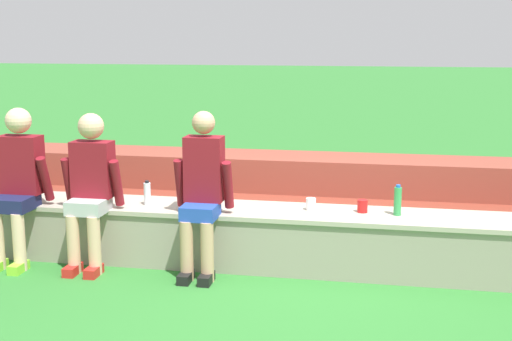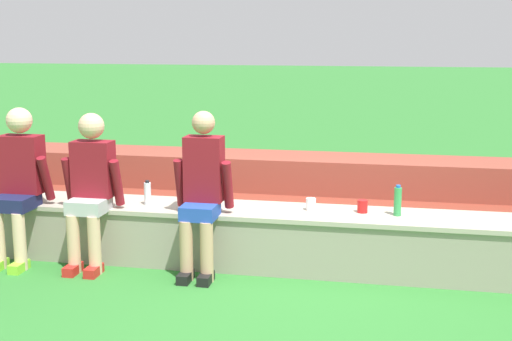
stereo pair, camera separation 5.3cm
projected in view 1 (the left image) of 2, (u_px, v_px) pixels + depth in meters
ground_plane at (291, 278)px, 5.79m from camera, size 80.00×80.00×0.00m
stone_seating_wall at (296, 237)px, 6.01m from camera, size 9.67×0.61×0.52m
brick_bleachers at (312, 199)px, 7.27m from camera, size 12.87×1.39×0.73m
person_left_of_center at (17, 181)px, 6.06m from camera, size 0.55×0.56×1.40m
person_center at (90, 185)px, 5.94m from camera, size 0.53×0.52×1.36m
person_right_of_center at (202, 190)px, 5.77m from camera, size 0.50×0.52×1.40m
water_bottle_center_gap at (398, 201)px, 5.79m from camera, size 0.06×0.06×0.26m
water_bottle_near_left at (147, 194)px, 6.14m from camera, size 0.06×0.06×0.23m
plastic_cup_left_end at (362, 206)px, 5.90m from camera, size 0.09×0.09×0.11m
plastic_cup_middle at (311, 204)px, 5.97m from camera, size 0.09×0.09×0.11m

